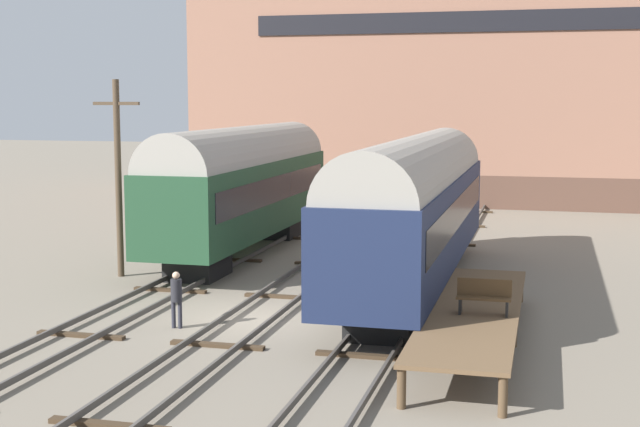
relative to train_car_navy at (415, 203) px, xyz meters
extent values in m
plane|color=slate|center=(-4.01, -5.26, -3.01)|extent=(200.00, 200.00, 0.00)
cube|color=#4C4742|center=(-8.74, -5.26, -2.83)|extent=(0.08, 60.00, 0.16)
cube|color=#4C4742|center=(-7.31, -5.26, -2.83)|extent=(0.08, 60.00, 0.16)
cube|color=#3D2D1E|center=(-8.02, -8.26, -2.96)|extent=(2.60, 0.24, 0.10)
cube|color=#3D2D1E|center=(-8.02, -2.26, -2.96)|extent=(2.60, 0.24, 0.10)
cube|color=#3D2D1E|center=(-8.02, 3.74, -2.96)|extent=(2.60, 0.24, 0.10)
cube|color=#3D2D1E|center=(-8.02, 9.74, -2.96)|extent=(2.60, 0.24, 0.10)
cube|color=#3D2D1E|center=(-8.02, 15.74, -2.96)|extent=(2.60, 0.24, 0.10)
cube|color=#3D2D1E|center=(-8.02, 21.74, -2.96)|extent=(2.60, 0.24, 0.10)
cube|color=#4C4742|center=(-4.73, -5.26, -2.83)|extent=(0.08, 60.00, 0.16)
cube|color=#4C4742|center=(-3.29, -5.26, -2.83)|extent=(0.08, 60.00, 0.16)
cube|color=#3D2D1E|center=(-4.01, -14.26, -2.96)|extent=(2.60, 0.24, 0.10)
cube|color=#3D2D1E|center=(-4.01, -8.26, -2.96)|extent=(2.60, 0.24, 0.10)
cube|color=#3D2D1E|center=(-4.01, -2.26, -2.96)|extent=(2.60, 0.24, 0.10)
cube|color=#3D2D1E|center=(-4.01, 3.74, -2.96)|extent=(2.60, 0.24, 0.10)
cube|color=#3D2D1E|center=(-4.01, 9.74, -2.96)|extent=(2.60, 0.24, 0.10)
cube|color=#3D2D1E|center=(-4.01, 15.74, -2.96)|extent=(2.60, 0.24, 0.10)
cube|color=#3D2D1E|center=(-4.01, 21.74, -2.96)|extent=(2.60, 0.24, 0.10)
cube|color=#4C4742|center=(-0.72, -5.26, -2.83)|extent=(0.08, 60.00, 0.16)
cube|color=#4C4742|center=(0.72, -5.26, -2.83)|extent=(0.08, 60.00, 0.16)
cube|color=#3D2D1E|center=(0.00, -8.26, -2.96)|extent=(2.60, 0.24, 0.10)
cube|color=#3D2D1E|center=(0.00, -2.26, -2.96)|extent=(2.60, 0.24, 0.10)
cube|color=#3D2D1E|center=(0.00, 3.74, -2.96)|extent=(2.60, 0.24, 0.10)
cube|color=#3D2D1E|center=(0.00, 9.74, -2.96)|extent=(2.60, 0.24, 0.10)
cube|color=#3D2D1E|center=(0.00, 15.74, -2.96)|extent=(2.60, 0.24, 0.10)
cube|color=#3D2D1E|center=(0.00, 21.74, -2.96)|extent=(2.60, 0.24, 0.10)
cube|color=black|center=(0.00, 5.87, -2.51)|extent=(1.80, 2.40, 1.00)
cube|color=black|center=(0.00, -5.87, -2.51)|extent=(1.80, 2.40, 1.00)
cube|color=#192342|center=(0.00, 0.00, -0.57)|extent=(2.96, 18.06, 2.88)
cube|color=black|center=(0.00, 0.00, -0.23)|extent=(3.00, 16.62, 1.04)
cylinder|color=gray|center=(0.00, 0.00, 0.87)|extent=(2.81, 17.70, 2.81)
cube|color=black|center=(-8.02, 10.31, -2.51)|extent=(1.80, 2.40, 1.00)
cube|color=black|center=(-8.02, 0.25, -2.51)|extent=(1.80, 2.40, 1.00)
cube|color=#1E4228|center=(-8.02, 5.28, -0.54)|extent=(3.03, 15.48, 2.95)
cube|color=black|center=(-8.02, 5.28, -0.18)|extent=(3.07, 14.24, 1.06)
cylinder|color=gray|center=(-8.02, 5.28, 0.94)|extent=(2.87, 15.17, 2.87)
cube|color=brown|center=(2.52, -6.29, -2.08)|extent=(2.41, 11.13, 0.10)
cylinder|color=brown|center=(1.47, -11.71, -2.57)|extent=(0.20, 0.20, 0.88)
cylinder|color=brown|center=(3.58, -11.71, -2.57)|extent=(0.20, 0.20, 0.88)
cylinder|color=brown|center=(1.47, -0.88, -2.57)|extent=(0.20, 0.20, 0.88)
cylinder|color=brown|center=(3.58, -0.88, -2.57)|extent=(0.20, 0.20, 0.88)
cylinder|color=brown|center=(1.47, -6.29, -2.57)|extent=(0.20, 0.20, 0.88)
cylinder|color=brown|center=(3.58, -6.29, -2.57)|extent=(0.20, 0.20, 0.88)
cube|color=brown|center=(2.82, -6.93, -1.60)|extent=(1.40, 0.40, 0.06)
cube|color=brown|center=(2.82, -6.76, -1.34)|extent=(1.40, 0.06, 0.45)
cube|color=black|center=(2.23, -6.93, -1.83)|extent=(0.06, 0.40, 0.40)
cube|color=black|center=(3.42, -6.93, -1.83)|extent=(0.06, 0.40, 0.40)
cylinder|color=#282833|center=(-5.94, -6.71, -2.62)|extent=(0.12, 0.12, 0.78)
cylinder|color=#282833|center=(-5.74, -6.71, -2.62)|extent=(0.12, 0.12, 0.78)
cylinder|color=#232328|center=(-5.84, -6.71, -1.91)|extent=(0.32, 0.32, 0.65)
sphere|color=tan|center=(-5.84, -6.71, -1.48)|extent=(0.21, 0.21, 0.21)
cylinder|color=#473828|center=(-10.88, -0.25, 0.60)|extent=(0.24, 0.24, 7.22)
cube|color=#473828|center=(-10.88, -0.25, 3.34)|extent=(1.80, 0.12, 0.12)
cube|color=brown|center=(-2.13, 29.76, -2.02)|extent=(31.90, 12.53, 1.99)
cube|color=#936651|center=(-2.13, 29.76, 7.96)|extent=(31.90, 12.53, 17.95)
cube|color=black|center=(-2.13, 23.44, 7.96)|extent=(22.33, 0.10, 1.20)
camera|label=1|loc=(4.34, -29.77, 3.52)|focal=50.00mm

